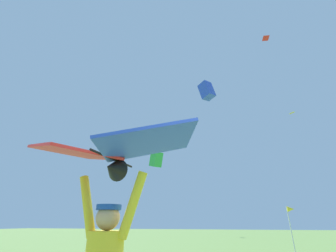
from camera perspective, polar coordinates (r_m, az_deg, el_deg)
name	(u,v)px	position (r m, az deg, el deg)	size (l,w,h in m)	color
held_stunt_kite	(109,152)	(2.45, -14.57, -6.48)	(2.00, 1.15, 0.42)	black
distant_kite_green_far_center	(156,159)	(12.98, -3.00, -8.39)	(0.87, 0.87, 0.96)	green
distant_kite_blue_overhead_distant	(207,91)	(15.36, 9.72, 8.75)	(1.20, 0.96, 1.30)	blue
distant_kite_red_mid_right	(266,38)	(26.45, 23.40, 19.68)	(0.84, 0.83, 0.26)	red
distant_kite_yellow_high_left	(292,113)	(38.44, 28.75, 2.97)	(0.85, 0.84, 0.34)	yellow
distant_kite_black_low_left	(171,134)	(41.26, 0.64, -1.98)	(0.65, 0.65, 0.11)	black
marker_flag	(291,213)	(11.45, 28.55, -18.75)	(0.30, 0.24, 2.11)	silver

